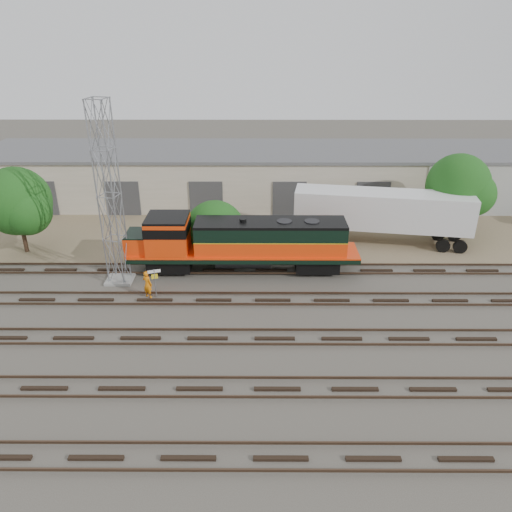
{
  "coord_description": "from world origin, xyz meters",
  "views": [
    {
      "loc": [
        -1.0,
        -27.74,
        17.2
      ],
      "look_at": [
        -1.14,
        4.0,
        2.2
      ],
      "focal_mm": 35.0,
      "sensor_mm": 36.0,
      "label": 1
    }
  ],
  "objects_px": {
    "signal_tower": "(110,199)",
    "worker": "(148,284)",
    "locomotive": "(239,242)",
    "semi_trailer": "(386,212)"
  },
  "relations": [
    {
      "from": "signal_tower",
      "to": "worker",
      "type": "relative_size",
      "value": 6.48
    },
    {
      "from": "locomotive",
      "to": "signal_tower",
      "type": "xyz_separation_m",
      "value": [
        -8.68,
        -1.55,
        3.91
      ]
    },
    {
      "from": "locomotive",
      "to": "semi_trailer",
      "type": "bearing_deg",
      "value": 24.23
    },
    {
      "from": "locomotive",
      "to": "worker",
      "type": "relative_size",
      "value": 8.63
    },
    {
      "from": "semi_trailer",
      "to": "worker",
      "type": "bearing_deg",
      "value": -143.77
    },
    {
      "from": "signal_tower",
      "to": "worker",
      "type": "bearing_deg",
      "value": -43.19
    },
    {
      "from": "signal_tower",
      "to": "semi_trailer",
      "type": "relative_size",
      "value": 0.87
    },
    {
      "from": "locomotive",
      "to": "semi_trailer",
      "type": "relative_size",
      "value": 1.16
    },
    {
      "from": "locomotive",
      "to": "signal_tower",
      "type": "relative_size",
      "value": 1.33
    },
    {
      "from": "worker",
      "to": "semi_trailer",
      "type": "xyz_separation_m",
      "value": [
        18.21,
        9.41,
        1.82
      ]
    }
  ]
}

